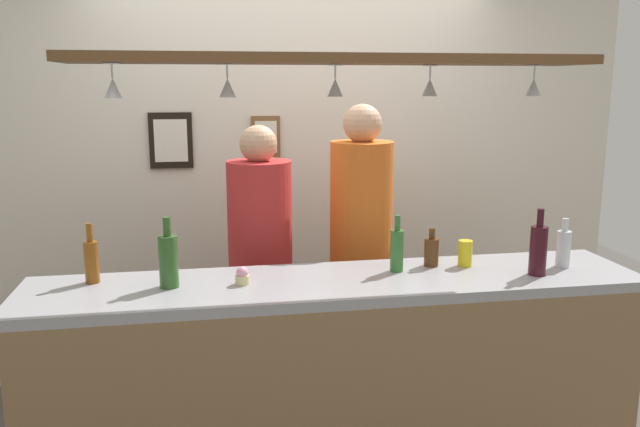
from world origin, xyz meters
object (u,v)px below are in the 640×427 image
person_middle_orange_shirt (361,233)px  person_left_red_shirt (260,250)px  picture_frame_caricature (171,141)px  bottle_beer_brown_stubby (431,251)px  cupcake (242,276)px  bottle_soda_clear (563,248)px  picture_frame_crest (266,137)px  bottle_champagne_green (168,260)px  bottle_beer_green_import (397,249)px  bottle_beer_amber_tall (91,260)px  bottle_wine_dark_red (538,249)px  drink_can (465,253)px

person_middle_orange_shirt → person_left_red_shirt: bearing=-180.0°
picture_frame_caricature → bottle_beer_brown_stubby: bearing=-46.2°
picture_frame_caricature → cupcake: bearing=-76.4°
person_left_red_shirt → bottle_beer_brown_stubby: (0.75, -0.56, 0.11)m
bottle_soda_clear → picture_frame_crest: size_ratio=0.88×
picture_frame_crest → picture_frame_caricature: 0.58m
person_middle_orange_shirt → cupcake: 0.97m
bottle_beer_brown_stubby → person_middle_orange_shirt: bearing=109.5°
person_middle_orange_shirt → bottle_beer_brown_stubby: size_ratio=9.84×
bottle_beer_brown_stubby → picture_frame_caricature: (-1.23, 1.28, 0.42)m
person_left_red_shirt → person_middle_orange_shirt: size_ratio=0.94×
bottle_champagne_green → bottle_beer_brown_stubby: bottle_champagne_green is taller
bottle_beer_green_import → bottle_beer_amber_tall: 1.33m
person_left_red_shirt → bottle_wine_dark_red: size_ratio=5.56×
bottle_beer_brown_stubby → bottle_beer_green_import: bottle_beer_green_import is taller
bottle_beer_amber_tall → bottle_wine_dark_red: bearing=-6.8°
cupcake → picture_frame_crest: picture_frame_crest is taller
bottle_wine_dark_red → bottle_champagne_green: same height
bottle_soda_clear → picture_frame_crest: (-1.24, 1.40, 0.41)m
bottle_beer_green_import → cupcake: (-0.70, -0.07, -0.07)m
drink_can → picture_frame_caricature: (-1.38, 1.31, 0.43)m
picture_frame_crest → person_middle_orange_shirt: bearing=-58.1°
person_middle_orange_shirt → bottle_beer_brown_stubby: person_middle_orange_shirt is taller
person_left_red_shirt → bottle_wine_dark_red: person_left_red_shirt is taller
bottle_beer_green_import → cupcake: size_ratio=3.33×
bottle_soda_clear → bottle_beer_amber_tall: bottle_beer_amber_tall is taller
bottle_champagne_green → bottle_beer_amber_tall: size_ratio=1.15×
cupcake → picture_frame_caricature: size_ratio=0.23×
bottle_beer_brown_stubby → bottle_soda_clear: bearing=-11.9°
person_middle_orange_shirt → cupcake: (-0.69, -0.69, 0.00)m
bottle_champagne_green → bottle_soda_clear: bottle_champagne_green is taller
bottle_soda_clear → drink_can: bottle_soda_clear is taller
person_middle_orange_shirt → bottle_beer_green_import: person_middle_orange_shirt is taller
person_middle_orange_shirt → picture_frame_crest: person_middle_orange_shirt is taller
person_left_red_shirt → picture_frame_caricature: bearing=123.6°
person_middle_orange_shirt → bottle_beer_amber_tall: 1.43m
bottle_wine_dark_red → bottle_beer_amber_tall: 1.95m
bottle_wine_dark_red → picture_frame_crest: (-1.06, 1.50, 0.39)m
bottle_beer_brown_stubby → drink_can: 0.16m
bottle_beer_green_import → drink_can: bearing=4.2°
person_middle_orange_shirt → bottle_wine_dark_red: (0.61, -0.78, 0.09)m
picture_frame_crest → bottle_beer_green_import: bearing=-71.0°
bottle_wine_dark_red → drink_can: 0.33m
bottle_beer_green_import → picture_frame_crest: bearing=109.0°
person_left_red_shirt → bottle_soda_clear: bearing=-27.1°
bottle_champagne_green → cupcake: size_ratio=3.85×
bottle_champagne_green → person_middle_orange_shirt: bearing=34.2°
person_middle_orange_shirt → bottle_beer_amber_tall: bearing=-157.3°
picture_frame_caricature → bottle_beer_amber_tall: bearing=-102.9°
person_middle_orange_shirt → picture_frame_caricature: size_ratio=5.21×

